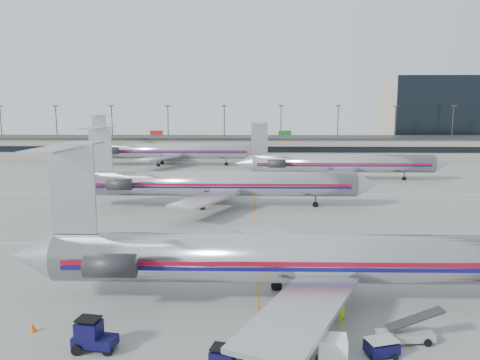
{
  "coord_description": "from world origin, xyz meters",
  "views": [
    {
      "loc": [
        -0.58,
        -37.52,
        14.12
      ],
      "look_at": [
        -2.03,
        25.68,
        4.5
      ],
      "focal_mm": 35.0,
      "sensor_mm": 36.0,
      "label": 1
    }
  ],
  "objects_px": {
    "jet_second_row": "(217,183)",
    "belt_loader": "(406,333)",
    "uld_container": "(333,354)",
    "jet_foreground": "(305,258)"
  },
  "relations": [
    {
      "from": "jet_second_row",
      "to": "belt_loader",
      "type": "relative_size",
      "value": 10.96
    },
    {
      "from": "jet_second_row",
      "to": "uld_container",
      "type": "xyz_separation_m",
      "value": [
        9.41,
        -43.13,
        -2.45
      ]
    },
    {
      "from": "belt_loader",
      "to": "jet_foreground",
      "type": "bearing_deg",
      "value": 127.0
    },
    {
      "from": "jet_foreground",
      "to": "belt_loader",
      "type": "bearing_deg",
      "value": -46.61
    },
    {
      "from": "uld_container",
      "to": "jet_second_row",
      "type": "bearing_deg",
      "value": 109.46
    },
    {
      "from": "jet_foreground",
      "to": "belt_loader",
      "type": "distance_m",
      "value": 8.52
    },
    {
      "from": "uld_container",
      "to": "belt_loader",
      "type": "distance_m",
      "value": 5.98
    },
    {
      "from": "jet_second_row",
      "to": "belt_loader",
      "type": "bearing_deg",
      "value": -70.11
    },
    {
      "from": "jet_foreground",
      "to": "uld_container",
      "type": "distance_m",
      "value": 9.39
    },
    {
      "from": "jet_second_row",
      "to": "uld_container",
      "type": "distance_m",
      "value": 44.21
    }
  ]
}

